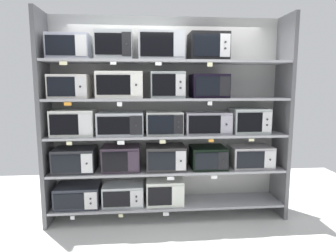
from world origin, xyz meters
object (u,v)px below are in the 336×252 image
object	(u,v)px
microwave_8	(74,123)
microwave_2	(164,191)
microwave_5	(165,157)
microwave_14	(120,85)
microwave_17	(69,47)
microwave_11	(207,123)
microwave_18	(114,46)
microwave_15	(167,85)
microwave_7	(251,156)
microwave_16	(209,86)
microwave_4	(121,158)
microwave_6	(208,157)
microwave_10	(164,123)
microwave_20	(208,47)
microwave_0	(79,195)
microwave_19	(161,46)
microwave_1	(123,194)
microwave_12	(249,120)
microwave_3	(75,160)
microwave_13	(70,86)
microwave_9	(121,123)

from	to	relation	value
microwave_8	microwave_2	bearing A→B (deg)	0.01
microwave_5	microwave_14	bearing A→B (deg)	179.99
microwave_14	microwave_17	world-z (taller)	microwave_17
microwave_11	microwave_18	size ratio (longest dim) A/B	1.32
microwave_15	microwave_8	bearing A→B (deg)	179.99
microwave_5	microwave_15	size ratio (longest dim) A/B	1.18
microwave_11	microwave_7	bearing A→B (deg)	0.01
microwave_11	microwave_16	bearing A→B (deg)	0.44
microwave_4	microwave_6	size ratio (longest dim) A/B	1.04
microwave_8	microwave_7	bearing A→B (deg)	-0.00
microwave_10	microwave_15	distance (m)	0.48
microwave_14	microwave_18	size ratio (longest dim) A/B	1.27
microwave_6	microwave_20	size ratio (longest dim) A/B	0.95
microwave_7	microwave_0	bearing A→B (deg)	179.99
microwave_7	microwave_11	size ratio (longest dim) A/B	0.93
microwave_2	microwave_14	xyz separation A→B (m)	(-0.55, 0.00, 1.38)
microwave_4	microwave_6	bearing A→B (deg)	0.00
microwave_4	microwave_5	world-z (taller)	microwave_4
microwave_17	microwave_4	bearing A→B (deg)	-0.01
microwave_16	microwave_19	size ratio (longest dim) A/B	0.81
microwave_1	microwave_10	distance (m)	1.07
microwave_19	microwave_4	bearing A→B (deg)	179.98
microwave_12	microwave_10	bearing A→B (deg)	-179.98
microwave_14	microwave_15	size ratio (longest dim) A/B	1.33
microwave_5	microwave_19	size ratio (longest dim) A/B	0.90
microwave_0	microwave_3	bearing A→B (deg)	-179.80
microwave_13	microwave_7	bearing A→B (deg)	0.00
microwave_14	microwave_18	bearing A→B (deg)	-179.96
microwave_15	microwave_4	bearing A→B (deg)	179.99
microwave_10	microwave_18	size ratio (longest dim) A/B	1.04
microwave_5	microwave_4	bearing A→B (deg)	-179.98
microwave_12	microwave_19	world-z (taller)	microwave_19
microwave_7	microwave_16	bearing A→B (deg)	180.00
microwave_3	microwave_14	distance (m)	1.10
microwave_1	microwave_7	distance (m)	1.75
microwave_1	microwave_9	distance (m)	0.93
microwave_15	microwave_17	world-z (taller)	microwave_17
microwave_11	microwave_18	bearing A→B (deg)	179.98
microwave_9	microwave_3	bearing A→B (deg)	179.99
microwave_11	microwave_9	bearing A→B (deg)	179.99
microwave_4	microwave_10	xyz separation A→B (m)	(0.55, -0.00, 0.45)
microwave_8	microwave_16	bearing A→B (deg)	-0.00
microwave_6	microwave_16	bearing A→B (deg)	-179.34
microwave_0	microwave_5	bearing A→B (deg)	-0.00
microwave_11	microwave_13	size ratio (longest dim) A/B	1.25
microwave_14	microwave_3	bearing A→B (deg)	-179.99
microwave_14	microwave_15	bearing A→B (deg)	-0.04
microwave_5	microwave_13	distance (m)	1.48
microwave_6	microwave_13	distance (m)	1.95
microwave_12	microwave_14	distance (m)	1.72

